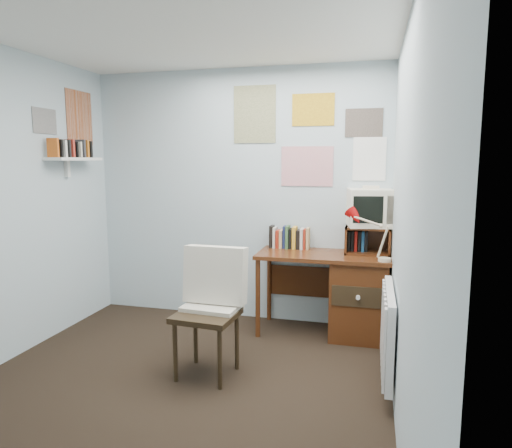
% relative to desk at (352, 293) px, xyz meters
% --- Properties ---
extents(ground, '(3.50, 3.50, 0.00)m').
position_rel_desk_xyz_m(ground, '(-1.17, -1.48, -0.41)').
color(ground, black).
rests_on(ground, ground).
extents(back_wall, '(3.00, 0.02, 2.50)m').
position_rel_desk_xyz_m(back_wall, '(-1.17, 0.27, 0.84)').
color(back_wall, '#B0C0C9').
rests_on(back_wall, ground).
extents(right_wall, '(0.02, 3.50, 2.50)m').
position_rel_desk_xyz_m(right_wall, '(0.33, -1.48, 0.84)').
color(right_wall, '#B0C0C9').
rests_on(right_wall, ground).
extents(ceiling, '(3.00, 3.50, 0.02)m').
position_rel_desk_xyz_m(ceiling, '(-1.17, -1.48, 2.09)').
color(ceiling, white).
rests_on(ceiling, back_wall).
extents(desk, '(1.20, 0.55, 0.76)m').
position_rel_desk_xyz_m(desk, '(0.00, 0.00, 0.00)').
color(desk, '#502712').
rests_on(desk, ground).
extents(desk_chair, '(0.51, 0.49, 0.93)m').
position_rel_desk_xyz_m(desk_chair, '(-1.02, -1.07, 0.06)').
color(desk_chair, black).
rests_on(desk_chair, ground).
extents(desk_lamp, '(0.32, 0.29, 0.39)m').
position_rel_desk_xyz_m(desk_lamp, '(0.27, -0.20, 0.55)').
color(desk_lamp, '#B70C0D').
rests_on(desk_lamp, desk).
extents(tv_riser, '(0.40, 0.30, 0.25)m').
position_rel_desk_xyz_m(tv_riser, '(0.12, 0.11, 0.48)').
color(tv_riser, '#502712').
rests_on(tv_riser, desk).
extents(crt_tv, '(0.45, 0.42, 0.37)m').
position_rel_desk_xyz_m(crt_tv, '(0.13, 0.13, 0.79)').
color(crt_tv, '#EEE4C7').
rests_on(crt_tv, tv_riser).
extents(book_row, '(0.60, 0.14, 0.22)m').
position_rel_desk_xyz_m(book_row, '(-0.51, 0.18, 0.46)').
color(book_row, '#502712').
rests_on(book_row, desk).
extents(radiator, '(0.09, 0.80, 0.60)m').
position_rel_desk_xyz_m(radiator, '(0.29, -0.93, 0.01)').
color(radiator, white).
rests_on(radiator, right_wall).
extents(wall_shelf, '(0.20, 0.62, 0.24)m').
position_rel_desk_xyz_m(wall_shelf, '(-2.57, -0.38, 1.21)').
color(wall_shelf, white).
rests_on(wall_shelf, left_wall).
extents(posters_back, '(1.20, 0.01, 0.90)m').
position_rel_desk_xyz_m(posters_back, '(-0.47, 0.26, 1.44)').
color(posters_back, white).
rests_on(posters_back, back_wall).
extents(posters_left, '(0.01, 0.70, 0.60)m').
position_rel_desk_xyz_m(posters_left, '(-2.67, -0.38, 1.59)').
color(posters_left, white).
rests_on(posters_left, left_wall).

